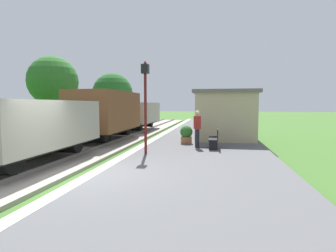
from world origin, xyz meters
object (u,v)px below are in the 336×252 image
object	(u,v)px
person_waiting	(197,127)
tree_field_left	(113,93)
tree_trackside_far	(53,81)
station_hut	(224,114)
freight_train	(106,117)
lamp_post_near	(145,90)
potted_planter	(186,134)
bench_near_hut	(215,138)

from	to	relation	value
person_waiting	tree_field_left	size ratio (longest dim) A/B	0.33
person_waiting	tree_trackside_far	xyz separation A→B (m)	(-10.99, 6.00, 2.75)
tree_field_left	tree_trackside_far	bearing A→B (deg)	-105.44
station_hut	person_waiting	xyz separation A→B (m)	(-1.35, -4.50, -0.47)
person_waiting	tree_trackside_far	size ratio (longest dim) A/B	0.30
freight_train	person_waiting	distance (m)	6.00
freight_train	tree_field_left	distance (m)	11.19
tree_trackside_far	lamp_post_near	bearing A→B (deg)	-41.42
freight_train	tree_trackside_far	bearing A→B (deg)	147.80
potted_planter	lamp_post_near	size ratio (longest dim) A/B	0.25
potted_planter	bench_near_hut	bearing A→B (deg)	-41.48
lamp_post_near	tree_field_left	world-z (taller)	tree_field_left
potted_planter	freight_train	bearing A→B (deg)	165.59
freight_train	tree_field_left	bearing A→B (deg)	109.21
person_waiting	lamp_post_near	size ratio (longest dim) A/B	0.46
freight_train	potted_planter	distance (m)	5.03
person_waiting	potted_planter	distance (m)	1.49
person_waiting	potted_planter	bearing A→B (deg)	-84.32
lamp_post_near	station_hut	bearing A→B (deg)	63.20
station_hut	potted_planter	distance (m)	3.90
station_hut	tree_trackside_far	world-z (taller)	tree_trackside_far
potted_planter	tree_field_left	bearing A→B (deg)	125.91
station_hut	tree_field_left	xyz separation A→B (m)	(-10.43, 8.44, 1.66)
lamp_post_near	person_waiting	bearing A→B (deg)	45.98
bench_near_hut	person_waiting	distance (m)	0.93
bench_near_hut	person_waiting	size ratio (longest dim) A/B	0.88
lamp_post_near	bench_near_hut	bearing A→B (deg)	36.10
tree_field_left	person_waiting	bearing A→B (deg)	-54.94
lamp_post_near	tree_field_left	xyz separation A→B (m)	(-7.15, 14.93, 0.51)
person_waiting	bench_near_hut	bearing A→B (deg)	159.28
person_waiting	lamp_post_near	distance (m)	3.21
freight_train	station_hut	world-z (taller)	station_hut
freight_train	lamp_post_near	bearing A→B (deg)	-52.02
freight_train	tree_trackside_far	distance (m)	6.99
tree_field_left	potted_planter	bearing A→B (deg)	-54.09
bench_near_hut	lamp_post_near	xyz separation A→B (m)	(-2.74, -2.00, 2.08)
freight_train	tree_trackside_far	size ratio (longest dim) A/B	3.37
bench_near_hut	lamp_post_near	distance (m)	3.97
bench_near_hut	lamp_post_near	size ratio (longest dim) A/B	0.41
tree_trackside_far	freight_train	bearing A→B (deg)	-32.20
station_hut	potted_planter	bearing A→B (deg)	-121.61
station_hut	tree_trackside_far	xyz separation A→B (m)	(-12.35, 1.50, 2.28)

